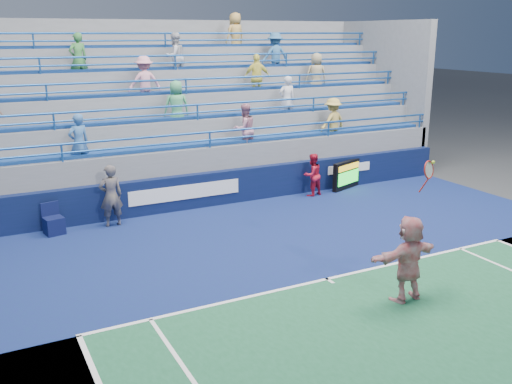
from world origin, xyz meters
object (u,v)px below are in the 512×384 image
line_judge (111,196)px  ball_girl (312,175)px  tennis_player (409,258)px  serve_speed_board (347,175)px  judge_chair (54,224)px

line_judge → ball_girl: bearing=178.2°
tennis_player → line_judge: (-4.29, 7.49, -0.02)m
tennis_player → ball_girl: 7.97m
serve_speed_board → line_judge: size_ratio=0.79×
serve_speed_board → line_judge: 8.38m
judge_chair → tennis_player: tennis_player is taller
judge_chair → ball_girl: bearing=0.1°
serve_speed_board → tennis_player: bearing=-117.8°
serve_speed_board → ball_girl: (-1.56, -0.18, 0.22)m
judge_chair → tennis_player: size_ratio=0.30×
judge_chair → line_judge: line_judge is taller
judge_chair → ball_girl: size_ratio=0.60×
line_judge → ball_girl: (6.81, 0.07, -0.18)m
judge_chair → line_judge: bearing=-1.9°
judge_chair → serve_speed_board: bearing=1.2°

